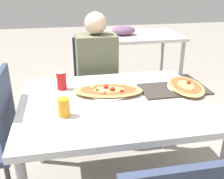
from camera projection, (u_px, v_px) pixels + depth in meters
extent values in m
cube|color=silver|center=(115.00, 103.00, 1.67)|extent=(1.19, 0.96, 0.04)
cylinder|color=#99999E|center=(38.00, 127.00, 2.11)|extent=(0.05, 0.05, 0.69)
cylinder|color=#99999E|center=(165.00, 114.00, 2.29)|extent=(0.05, 0.05, 0.69)
cube|color=#2D3851|center=(97.00, 94.00, 2.44)|extent=(0.40, 0.40, 0.04)
cube|color=#2D3851|center=(94.00, 61.00, 2.50)|extent=(0.38, 0.03, 0.48)
cylinder|color=#38383D|center=(118.00, 123.00, 2.41)|extent=(0.03, 0.03, 0.43)
cylinder|color=#38383D|center=(81.00, 127.00, 2.35)|extent=(0.03, 0.03, 0.43)
cylinder|color=#38383D|center=(111.00, 107.00, 2.72)|extent=(0.03, 0.03, 0.43)
cylinder|color=#38383D|center=(78.00, 110.00, 2.66)|extent=(0.03, 0.03, 0.43)
cube|color=#2D3851|center=(6.00, 110.00, 1.59)|extent=(0.03, 0.38, 0.48)
cylinder|color=#38383D|center=(18.00, 159.00, 1.94)|extent=(0.03, 0.03, 0.43)
cylinder|color=#2D2D38|center=(108.00, 120.00, 2.42)|extent=(0.10, 0.10, 0.47)
cylinder|color=#2D2D38|center=(91.00, 122.00, 2.39)|extent=(0.10, 0.10, 0.47)
cube|color=#60664C|center=(97.00, 65.00, 2.30)|extent=(0.34, 0.26, 0.54)
sphere|color=beige|center=(96.00, 23.00, 2.15)|extent=(0.19, 0.19, 0.19)
cylinder|color=white|center=(108.00, 93.00, 1.75)|extent=(0.26, 0.26, 0.01)
ellipsoid|color=tan|center=(108.00, 90.00, 1.74)|extent=(0.49, 0.31, 0.02)
ellipsoid|color=#C14C28|center=(108.00, 90.00, 1.74)|extent=(0.41, 0.25, 0.01)
sphere|color=beige|center=(93.00, 87.00, 1.76)|extent=(0.04, 0.04, 0.04)
sphere|color=#335928|center=(97.00, 90.00, 1.72)|extent=(0.02, 0.02, 0.02)
sphere|color=maroon|center=(112.00, 89.00, 1.72)|extent=(0.03, 0.03, 0.03)
sphere|color=maroon|center=(106.00, 87.00, 1.76)|extent=(0.03, 0.03, 0.03)
sphere|color=beige|center=(103.00, 92.00, 1.68)|extent=(0.03, 0.03, 0.03)
sphere|color=maroon|center=(122.00, 91.00, 1.70)|extent=(0.02, 0.02, 0.02)
cylinder|color=red|center=(62.00, 81.00, 1.80)|extent=(0.07, 0.07, 0.12)
cylinder|color=silver|center=(61.00, 72.00, 1.78)|extent=(0.06, 0.06, 0.00)
cylinder|color=orange|center=(64.00, 107.00, 1.45)|extent=(0.07, 0.07, 0.11)
cube|color=#332D28|center=(174.00, 89.00, 1.81)|extent=(0.46, 0.26, 0.01)
cylinder|color=white|center=(185.00, 88.00, 1.82)|extent=(0.25, 0.25, 0.01)
ellipsoid|color=tan|center=(186.00, 86.00, 1.82)|extent=(0.28, 0.41, 0.02)
ellipsoid|color=#C14C28|center=(186.00, 85.00, 1.82)|extent=(0.23, 0.34, 0.01)
sphere|color=maroon|center=(188.00, 83.00, 1.83)|extent=(0.03, 0.03, 0.03)
sphere|color=beige|center=(192.00, 89.00, 1.73)|extent=(0.02, 0.02, 0.02)
cube|color=silver|center=(139.00, 36.00, 3.58)|extent=(1.10, 0.80, 0.04)
ellipsoid|color=#724C6B|center=(123.00, 30.00, 3.51)|extent=(0.32, 0.24, 0.12)
cylinder|color=#99999E|center=(108.00, 72.00, 3.32)|extent=(0.05, 0.05, 0.69)
cylinder|color=#99999E|center=(181.00, 67.00, 3.50)|extent=(0.05, 0.05, 0.69)
cylinder|color=#99999E|center=(100.00, 57.00, 3.95)|extent=(0.05, 0.05, 0.69)
cylinder|color=#99999E|center=(162.00, 53.00, 4.13)|extent=(0.05, 0.05, 0.69)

